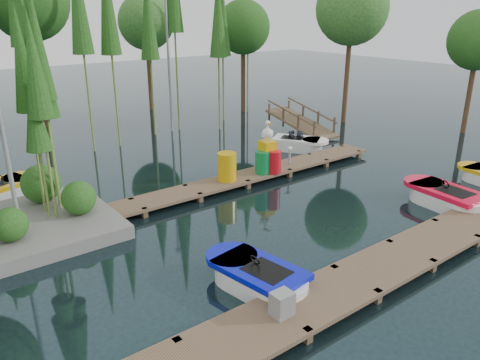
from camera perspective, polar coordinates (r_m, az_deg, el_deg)
ground_plane at (r=14.17m, az=-0.39°, el=-5.16°), size 90.00×90.00×0.00m
near_dock at (r=11.23m, az=13.85°, el=-11.78°), size 18.00×1.50×0.50m
far_dock at (r=16.49m, az=-2.83°, el=-0.56°), size 15.00×1.20×0.50m
tree_screen at (r=21.59m, az=-23.45°, el=18.79°), size 34.42×18.53×10.31m
lamp_rear at (r=24.31m, az=-8.79°, el=15.72°), size 0.30×0.30×7.25m
ramp at (r=24.26m, az=7.46°, el=6.98°), size 1.50×3.94×1.49m
boat_blue at (r=10.94m, az=2.17°, el=-11.87°), size 1.65×2.90×0.92m
boat_red at (r=16.57m, az=23.78°, el=-2.05°), size 1.54×2.98×0.97m
boat_white_far at (r=21.45m, az=7.01°, el=4.39°), size 2.46×2.83×1.24m
utility_cabinet at (r=9.63m, az=5.14°, el=-14.82°), size 0.42×0.35×0.51m
yellow_barrel at (r=16.53m, az=-1.60°, el=1.63°), size 0.67×0.67×1.01m
drum_cluster at (r=17.46m, az=3.48°, el=2.84°), size 1.13×1.03×1.94m
seagull_post at (r=18.38m, az=6.09°, el=3.38°), size 0.45×0.24×0.72m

